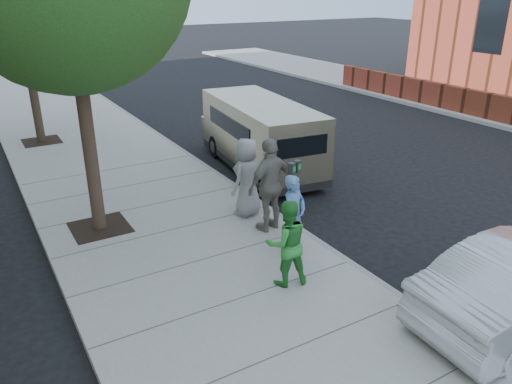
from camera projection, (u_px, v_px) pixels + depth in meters
ground at (246, 254)px, 10.13m from camera, size 120.00×120.00×0.00m
sidewalk at (201, 263)px, 9.63m from camera, size 5.00×60.00×0.15m
curb_face at (304, 234)px, 10.78m from camera, size 0.12×60.00×0.16m
parking_meter at (294, 182)px, 10.26m from camera, size 0.35×0.22×1.59m
van at (259, 134)px, 14.44m from camera, size 2.40×5.59×2.01m
person_officer at (294, 216)px, 9.50m from camera, size 0.70×0.58×1.65m
person_green_shirt at (287, 243)px, 8.58m from camera, size 0.89×0.77×1.58m
person_gray_shirt at (247, 177)px, 11.22m from camera, size 1.04×0.91×1.80m
person_striped_polo at (270, 185)px, 10.47m from camera, size 1.27×0.72×2.03m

